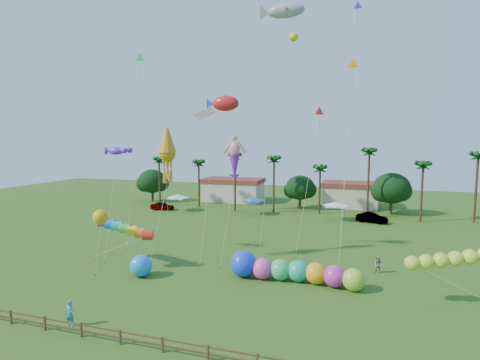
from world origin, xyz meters
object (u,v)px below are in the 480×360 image
(car_a, at_px, (162,206))
(spectator_a, at_px, (70,314))
(blue_ball, at_px, (141,266))
(spectator_b, at_px, (378,265))
(car_b, at_px, (372,218))
(caterpillar_inflatable, at_px, (290,271))

(car_a, relative_size, spectator_a, 2.36)
(blue_ball, bearing_deg, spectator_b, 19.55)
(spectator_b, height_order, blue_ball, blue_ball)
(car_a, height_order, car_b, car_b)
(car_b, height_order, spectator_b, spectator_b)
(spectator_a, relative_size, spectator_b, 1.12)
(car_a, distance_m, spectator_b, 43.56)
(blue_ball, bearing_deg, car_b, 55.02)
(car_a, distance_m, spectator_a, 43.93)
(spectator_b, relative_size, blue_ball, 0.78)
(car_a, xyz_separation_m, caterpillar_inflatable, (28.76, -28.30, 0.31))
(blue_ball, bearing_deg, caterpillar_inflatable, 11.94)
(spectator_b, bearing_deg, blue_ball, -144.42)
(caterpillar_inflatable, xyz_separation_m, blue_ball, (-13.75, -2.91, 0.00))
(car_a, xyz_separation_m, blue_ball, (15.02, -31.20, 0.31))
(car_b, xyz_separation_m, spectator_a, (-21.34, -41.15, 0.15))
(caterpillar_inflatable, bearing_deg, blue_ball, -166.68)
(spectator_a, height_order, spectator_b, spectator_a)
(spectator_a, bearing_deg, spectator_b, 34.57)
(blue_ball, bearing_deg, spectator_a, -86.85)
(spectator_a, bearing_deg, car_a, 105.54)
(car_b, relative_size, blue_ball, 2.23)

